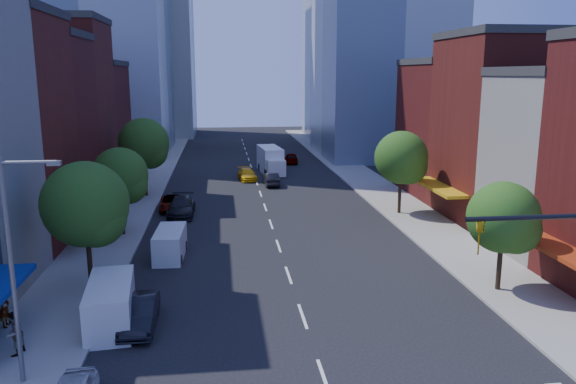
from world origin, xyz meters
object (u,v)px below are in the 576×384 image
(parked_car_rear, at_px, (181,207))
(traffic_car_far, at_px, (291,158))
(box_truck, at_px, (271,161))
(cargo_van_far, at_px, (170,244))
(parked_car_third, at_px, (172,203))
(traffic_car_oncoming, at_px, (271,179))
(parked_car_second, at_px, (139,313))
(pedestrian_near, at_px, (4,308))
(pedestrian_far, at_px, (14,333))
(cargo_van_near, at_px, (110,305))
(taxi, at_px, (247,174))

(parked_car_rear, height_order, traffic_car_far, parked_car_rear)
(parked_car_rear, bearing_deg, box_truck, 65.90)
(cargo_van_far, xyz_separation_m, traffic_car_far, (13.19, 39.30, -0.23))
(parked_car_third, relative_size, traffic_car_oncoming, 1.10)
(parked_car_second, bearing_deg, pedestrian_near, 174.54)
(pedestrian_far, bearing_deg, cargo_van_near, 142.22)
(traffic_car_oncoming, relative_size, traffic_car_far, 1.01)
(traffic_car_far, relative_size, pedestrian_far, 2.15)
(parked_car_second, height_order, taxi, parked_car_second)
(pedestrian_near, bearing_deg, parked_car_second, -96.83)
(parked_car_third, height_order, cargo_van_far, cargo_van_far)
(parked_car_third, distance_m, traffic_car_oncoming, 14.39)
(taxi, bearing_deg, pedestrian_near, -116.71)
(box_truck, xyz_separation_m, pedestrian_far, (-15.26, -45.31, -0.35))
(cargo_van_near, distance_m, pedestrian_far, 4.47)
(parked_car_second, relative_size, taxi, 1.00)
(box_truck, bearing_deg, cargo_van_near, -110.94)
(parked_car_rear, xyz_separation_m, traffic_car_far, (13.18, 27.75, -0.07))
(cargo_van_far, distance_m, traffic_car_far, 41.45)
(parked_car_third, height_order, box_truck, box_truck)
(traffic_car_oncoming, bearing_deg, pedestrian_far, 66.38)
(box_truck, relative_size, pedestrian_far, 4.05)
(traffic_car_far, bearing_deg, pedestrian_far, 76.12)
(parked_car_rear, bearing_deg, cargo_van_near, -94.27)
(traffic_car_oncoming, height_order, traffic_car_far, traffic_car_far)
(taxi, height_order, pedestrian_near, pedestrian_near)
(cargo_van_near, bearing_deg, box_truck, 68.84)
(box_truck, distance_m, pedestrian_near, 45.50)
(cargo_van_near, height_order, pedestrian_near, cargo_van_near)
(pedestrian_far, bearing_deg, parked_car_third, -174.57)
(box_truck, height_order, pedestrian_near, box_truck)
(pedestrian_near, xyz_separation_m, pedestrian_far, (1.44, -2.98, 0.04))
(parked_car_rear, bearing_deg, pedestrian_far, -101.84)
(parked_car_second, height_order, pedestrian_far, pedestrian_far)
(parked_car_third, height_order, cargo_van_near, cargo_van_near)
(traffic_car_oncoming, bearing_deg, parked_car_third, 44.04)
(parked_car_third, relative_size, traffic_car_far, 1.10)
(traffic_car_oncoming, distance_m, box_truck, 8.30)
(cargo_van_near, height_order, cargo_van_far, cargo_van_near)
(taxi, bearing_deg, traffic_car_oncoming, -61.94)
(cargo_van_near, bearing_deg, cargo_van_far, 73.28)
(parked_car_third, distance_m, pedestrian_near, 24.46)
(cargo_van_near, relative_size, box_truck, 0.68)
(parked_car_second, relative_size, parked_car_third, 0.97)
(parked_car_rear, distance_m, cargo_van_far, 11.55)
(pedestrian_near, height_order, pedestrian_far, pedestrian_far)
(parked_car_rear, xyz_separation_m, taxi, (6.50, 16.11, -0.14))
(parked_car_second, xyz_separation_m, box_truck, (10.28, 42.91, 0.74))
(parked_car_third, xyz_separation_m, cargo_van_near, (-1.03, -23.99, 0.45))
(taxi, bearing_deg, parked_car_third, -125.10)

